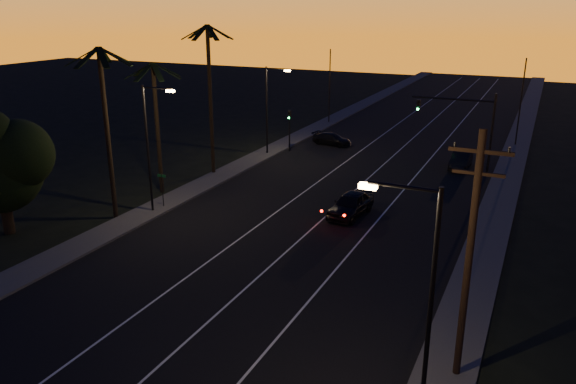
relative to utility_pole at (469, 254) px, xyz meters
The scene contains 21 objects.
road 23.72m from the utility_pole, 120.11° to the left, with size 20.00×170.00×0.01m, color black.
sidewalk_left 30.78m from the utility_pole, 138.74° to the left, with size 2.40×170.00×0.16m, color #3C3C39.
sidewalk_right 20.68m from the utility_pole, 91.15° to the left, with size 2.40×170.00×0.16m, color #3C3C39.
lane_stripe_left 25.32m from the utility_pole, 126.13° to the left, with size 0.12×160.00×0.01m, color silver.
lane_stripe_mid 23.48m from the utility_pole, 119.03° to the left, with size 0.12×160.00×0.01m, color silver.
lane_stripe_right 22.04m from the utility_pole, 110.81° to the left, with size 0.12×160.00×0.01m, color silver.
palm_near 25.55m from the utility_pole, 161.71° to the left, with size 4.25×4.16×11.53m.
palm_mid 28.49m from the utility_pole, 150.55° to the left, with size 4.25×4.16×10.03m.
palm_far 31.17m from the utility_pole, 139.96° to the left, with size 4.25×4.16×12.53m.
streetlight_left_near 24.44m from the utility_pole, 155.85° to the left, with size 2.55×0.26×9.00m.
streetlight_left_far 35.79m from the utility_pole, 128.52° to the left, with size 2.55×0.26×8.50m.
streetlight_right_near 4.10m from the utility_pole, 102.67° to the right, with size 2.55×0.26×9.00m.
street_sign 25.22m from the utility_pole, 153.85° to the left, with size 0.70×0.06×2.60m.
utility_pole is the anchor object (origin of this frame).
signal_mast 30.33m from the utility_pole, 98.47° to the left, with size 7.10×0.41×7.00m.
signal_post 36.74m from the utility_pole, 125.13° to the left, with size 0.28×0.37×4.20m.
far_pole_left 50.36m from the utility_pole, 116.67° to the left, with size 0.14×0.14×9.00m, color black.
far_pole_right 42.01m from the utility_pole, 90.82° to the left, with size 0.14×0.14×9.00m, color black.
lead_car 18.62m from the utility_pole, 122.22° to the left, with size 2.37×5.49×1.63m.
right_car 31.61m from the utility_pole, 98.30° to the left, with size 1.56×4.44×1.46m.
cross_car 39.16m from the utility_pole, 117.90° to the left, with size 4.43×2.36×1.22m.
Camera 1 is at (13.46, -9.90, 14.01)m, focal length 35.00 mm.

